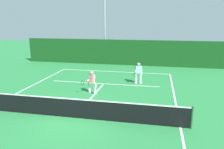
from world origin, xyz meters
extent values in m
plane|color=#277A3D|center=(0.00, 0.00, 0.00)|extent=(80.00, 80.00, 0.00)
cube|color=white|center=(0.00, 10.59, 0.00)|extent=(10.38, 0.10, 0.01)
cube|color=white|center=(5.19, 0.00, 0.00)|extent=(0.10, 21.18, 0.01)
cube|color=white|center=(0.00, 6.33, 0.00)|extent=(8.46, 0.10, 0.01)
cube|color=white|center=(0.00, 3.20, 0.00)|extent=(0.10, 6.40, 0.01)
cylinder|color=#1E4723|center=(5.64, 0.00, 0.53)|extent=(0.09, 0.09, 1.07)
cube|color=black|center=(0.00, 0.00, 0.49)|extent=(11.19, 0.02, 0.97)
cube|color=white|center=(0.00, 0.00, 1.00)|extent=(11.19, 0.03, 0.05)
cylinder|color=silver|center=(0.07, 3.72, 0.39)|extent=(0.27, 0.24, 0.78)
cylinder|color=silver|center=(-0.46, 4.03, 0.39)|extent=(0.31, 0.26, 0.78)
ellipsoid|color=white|center=(0.07, 3.72, 0.04)|extent=(0.28, 0.23, 0.09)
ellipsoid|color=white|center=(-0.46, 4.03, 0.04)|extent=(0.28, 0.23, 0.09)
cube|color=pink|center=(-0.20, 3.88, 1.04)|extent=(0.49, 0.46, 0.57)
cylinder|color=tan|center=(-0.01, 3.76, 1.02)|extent=(0.17, 0.16, 0.60)
cylinder|color=tan|center=(-0.39, 3.99, 1.02)|extent=(0.35, 0.50, 0.43)
sphere|color=tan|center=(-0.20, 3.88, 1.43)|extent=(0.21, 0.21, 0.21)
cylinder|color=white|center=(-0.20, 3.88, 1.47)|extent=(0.31, 0.31, 0.04)
cylinder|color=black|center=(-0.56, 3.80, 0.81)|extent=(0.16, 0.24, 0.03)
torus|color=black|center=(-0.73, 3.51, 0.81)|extent=(0.26, 0.17, 0.29)
cylinder|color=silver|center=(2.79, 6.98, 0.41)|extent=(0.18, 0.17, 0.83)
cylinder|color=silver|center=(2.43, 6.91, 0.41)|extent=(0.19, 0.17, 0.83)
ellipsoid|color=white|center=(2.79, 6.98, 0.04)|extent=(0.28, 0.16, 0.09)
ellipsoid|color=white|center=(2.43, 6.91, 0.04)|extent=(0.28, 0.16, 0.09)
cube|color=#8CCCE0|center=(2.61, 6.94, 1.11)|extent=(0.46, 0.31, 0.58)
cylinder|color=tan|center=(2.84, 6.99, 1.09)|extent=(0.21, 0.13, 0.64)
cylinder|color=tan|center=(2.38, 6.90, 1.09)|extent=(0.19, 0.52, 0.52)
sphere|color=tan|center=(2.61, 6.94, 1.53)|extent=(0.22, 0.22, 0.22)
cylinder|color=white|center=(2.61, 6.94, 1.57)|extent=(0.28, 0.28, 0.04)
cylinder|color=black|center=(2.37, 6.65, 0.87)|extent=(0.08, 0.26, 0.03)
torus|color=black|center=(2.44, 6.31, 0.87)|extent=(0.29, 0.08, 0.29)
sphere|color=#D1E033|center=(-1.65, 6.79, 0.03)|extent=(0.07, 0.07, 0.07)
cube|color=#134418|center=(0.00, 14.09, 1.38)|extent=(21.87, 0.12, 2.77)
cylinder|color=#9EA39E|center=(-2.21, 15.96, 3.86)|extent=(0.18, 0.18, 7.72)
camera|label=1|loc=(4.01, -9.74, 4.77)|focal=35.54mm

